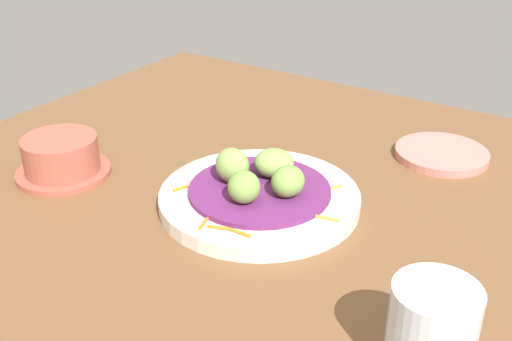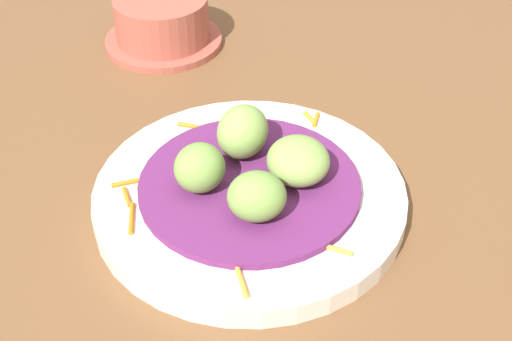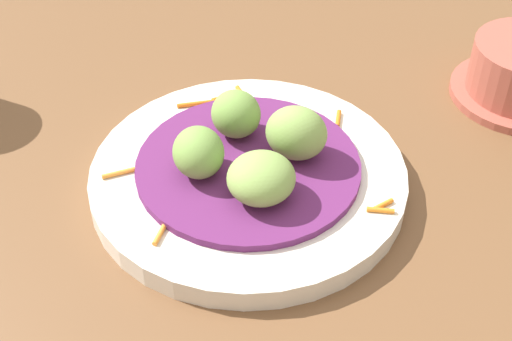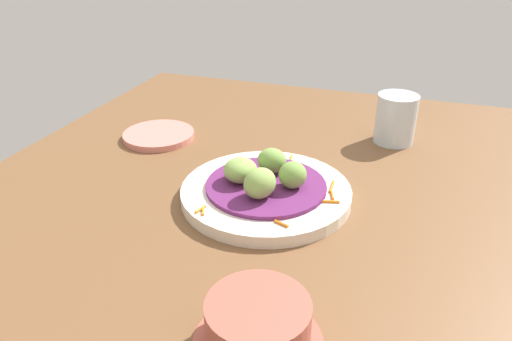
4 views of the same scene
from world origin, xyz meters
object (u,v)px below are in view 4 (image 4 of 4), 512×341
guac_scoop_left (260,183)px  guac_scoop_back (240,170)px  guac_scoop_center (293,175)px  main_plate (266,193)px  water_glass (396,119)px  guac_scoop_right (272,161)px  terracotta_bowl (258,328)px  side_plate_small (159,135)px

guac_scoop_left → guac_scoop_back: bearing=139.6°
guac_scoop_left → guac_scoop_center: (3.74, 4.40, -0.22)cm
main_plate → water_glass: bearing=59.4°
guac_scoop_right → water_glass: size_ratio=0.49×
guac_scoop_left → guac_scoop_right: bearing=94.6°
main_plate → guac_scoop_right: bearing=94.6°
guac_scoop_center → terracotta_bowl: 29.18cm
guac_scoop_center → side_plate_small: guac_scoop_center is taller
main_plate → water_glass: size_ratio=2.79×
side_plate_small → water_glass: size_ratio=1.48×
main_plate → guac_scoop_center: guac_scoop_center is taller
side_plate_small → guac_scoop_right: bearing=-22.8°
guac_scoop_back → water_glass: bearing=54.1°
water_glass → terracotta_bowl: bearing=-98.7°
guac_scoop_center → guac_scoop_right: (-4.40, 3.74, -0.06)cm
guac_scoop_left → guac_scoop_back: guac_scoop_left is taller
main_plate → terracotta_bowl: bearing=-73.9°
guac_scoop_back → water_glass: size_ratio=0.57×
main_plate → side_plate_small: size_ratio=1.89×
main_plate → guac_scoop_left: (0.33, -4.07, 3.95)cm
side_plate_small → terracotta_bowl: size_ratio=1.04×
guac_scoop_back → terracotta_bowl: (12.29, -28.16, -1.77)cm
guac_scoop_left → guac_scoop_center: guac_scoop_left is taller
terracotta_bowl → main_plate: bearing=106.1°
guac_scoop_right → guac_scoop_center: bearing=-40.4°
guac_scoop_left → guac_scoop_right: guac_scoop_left is taller
guac_scoop_right → guac_scoop_back: guac_scoop_right is taller
terracotta_bowl → guac_scoop_left: bearing=107.9°
terracotta_bowl → water_glass: 57.98cm
guac_scoop_left → terracotta_bowl: 25.76cm
main_plate → guac_scoop_left: guac_scoop_left is taller
guac_scoop_center → terracotta_bowl: bearing=-81.8°
guac_scoop_right → guac_scoop_back: (-3.74, -4.40, -0.17)cm
main_plate → guac_scoop_back: (-4.07, -0.33, 3.50)cm
guac_scoop_left → terracotta_bowl: bearing=-72.1°
guac_scoop_right → guac_scoop_back: bearing=-130.4°
guac_scoop_left → guac_scoop_center: bearing=49.6°
main_plate → guac_scoop_right: (-0.33, 4.07, 3.66)cm
guac_scoop_left → guac_scoop_back: size_ratio=0.95×
terracotta_bowl → water_glass: water_glass is taller
guac_scoop_back → side_plate_small: size_ratio=0.38×
guac_scoop_left → guac_scoop_back: (-4.40, 3.74, -0.45)cm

